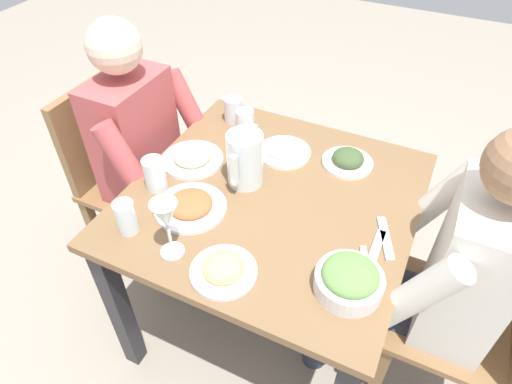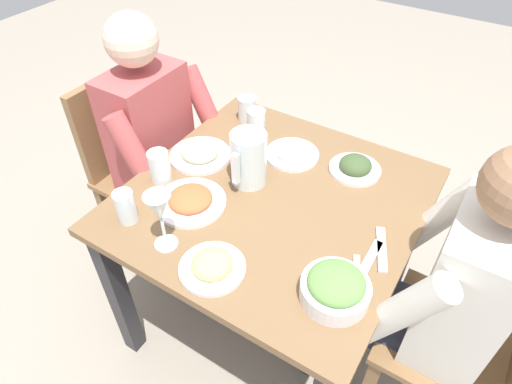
% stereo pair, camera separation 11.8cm
% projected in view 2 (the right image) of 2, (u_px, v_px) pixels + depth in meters
% --- Properties ---
extents(ground_plane, '(8.00, 8.00, 0.00)m').
position_uv_depth(ground_plane, '(269.00, 316.00, 1.94)').
color(ground_plane, gray).
extents(dining_table, '(0.92, 0.92, 0.72)m').
position_uv_depth(dining_table, '(272.00, 221.00, 1.53)').
color(dining_table, brown).
rests_on(dining_table, ground_plane).
extents(chair_near, '(0.40, 0.40, 0.88)m').
position_uv_depth(chair_near, '(138.00, 161.00, 1.95)').
color(chair_near, olive).
rests_on(chair_near, ground_plane).
extents(chair_far, '(0.40, 0.40, 0.88)m').
position_uv_depth(chair_far, '(485.00, 347.00, 1.30)').
color(chair_far, olive).
rests_on(chair_far, ground_plane).
extents(diner_near, '(0.48, 0.53, 1.17)m').
position_uv_depth(diner_near, '(169.00, 150.00, 1.77)').
color(diner_near, '#B24C4C').
rests_on(diner_near, ground_plane).
extents(diner_far, '(0.48, 0.53, 1.17)m').
position_uv_depth(diner_far, '(429.00, 287.00, 1.28)').
color(diner_far, silver).
rests_on(diner_far, ground_plane).
extents(water_pitcher, '(0.16, 0.12, 0.19)m').
position_uv_depth(water_pitcher, '(249.00, 159.00, 1.45)').
color(water_pitcher, silver).
rests_on(water_pitcher, dining_table).
extents(salad_bowl, '(0.18, 0.18, 0.09)m').
position_uv_depth(salad_bowl, '(335.00, 288.00, 1.14)').
color(salad_bowl, white).
rests_on(salad_bowl, dining_table).
extents(plate_fries, '(0.19, 0.19, 0.05)m').
position_uv_depth(plate_fries, '(212.00, 266.00, 1.22)').
color(plate_fries, white).
rests_on(plate_fries, dining_table).
extents(plate_dolmas, '(0.18, 0.18, 0.06)m').
position_uv_depth(plate_dolmas, '(355.00, 167.00, 1.54)').
color(plate_dolmas, white).
rests_on(plate_dolmas, dining_table).
extents(plate_beans, '(0.22, 0.22, 0.05)m').
position_uv_depth(plate_beans, '(200.00, 153.00, 1.60)').
color(plate_beans, white).
rests_on(plate_beans, dining_table).
extents(plate_yoghurt, '(0.20, 0.20, 0.04)m').
position_uv_depth(plate_yoghurt, '(292.00, 153.00, 1.60)').
color(plate_yoghurt, white).
rests_on(plate_yoghurt, dining_table).
extents(plate_rice_curry, '(0.23, 0.23, 0.05)m').
position_uv_depth(plate_rice_curry, '(191.00, 200.00, 1.41)').
color(plate_rice_curry, white).
rests_on(plate_rice_curry, dining_table).
extents(water_glass_center, '(0.07, 0.07, 0.11)m').
position_uv_depth(water_glass_center, '(160.00, 167.00, 1.48)').
color(water_glass_center, silver).
rests_on(water_glass_center, dining_table).
extents(water_glass_near_right, '(0.06, 0.06, 0.11)m').
position_uv_depth(water_glass_near_right, '(126.00, 207.00, 1.34)').
color(water_glass_near_right, silver).
rests_on(water_glass_near_right, dining_table).
extents(water_glass_far_left, '(0.07, 0.07, 0.10)m').
position_uv_depth(water_glass_far_left, '(247.00, 109.00, 1.76)').
color(water_glass_far_left, silver).
rests_on(water_glass_far_left, dining_table).
extents(water_glass_far_right, '(0.07, 0.07, 0.10)m').
position_uv_depth(water_glass_far_right, '(256.00, 122.00, 1.68)').
color(water_glass_far_right, silver).
rests_on(water_glass_far_right, dining_table).
extents(wine_glass, '(0.08, 0.08, 0.20)m').
position_uv_depth(wine_glass, '(159.00, 210.00, 1.20)').
color(wine_glass, silver).
rests_on(wine_glass, dining_table).
extents(fork_near, '(0.17, 0.03, 0.01)m').
position_uv_depth(fork_near, '(369.00, 261.00, 1.25)').
color(fork_near, silver).
rests_on(fork_near, dining_table).
extents(knife_near, '(0.18, 0.09, 0.01)m').
position_uv_depth(knife_near, '(357.00, 282.00, 1.20)').
color(knife_near, silver).
rests_on(knife_near, dining_table).
extents(fork_far, '(0.17, 0.09, 0.01)m').
position_uv_depth(fork_far, '(382.00, 249.00, 1.28)').
color(fork_far, silver).
rests_on(fork_far, dining_table).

